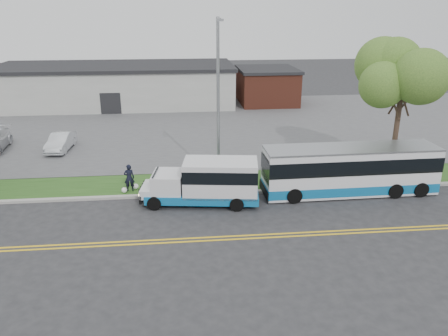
{
  "coord_description": "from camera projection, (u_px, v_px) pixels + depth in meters",
  "views": [
    {
      "loc": [
        0.81,
        -21.74,
        9.98
      ],
      "look_at": [
        3.16,
        1.08,
        1.6
      ],
      "focal_mm": 35.0,
      "sensor_mm": 36.0,
      "label": 1
    }
  ],
  "objects": [
    {
      "name": "grocery_bag_left",
      "position": [
        124.0,
        190.0,
        24.87
      ],
      "size": [
        0.32,
        0.32,
        0.32
      ],
      "primitive_type": "sphere",
      "color": "white",
      "rests_on": "verge"
    },
    {
      "name": "parked_car_a",
      "position": [
        61.0,
        142.0,
        32.26
      ],
      "size": [
        1.6,
        3.94,
        1.27
      ],
      "primitive_type": "imported",
      "rotation": [
        0.0,
        0.0,
        -0.07
      ],
      "color": "silver",
      "rests_on": "parking_lot"
    },
    {
      "name": "lane_line_north",
      "position": [
        167.0,
        239.0,
        20.06
      ],
      "size": [
        70.0,
        0.12,
        0.01
      ],
      "primitive_type": "cube",
      "color": "yellow",
      "rests_on": "ground"
    },
    {
      "name": "commercial_building",
      "position": [
        116.0,
        85.0,
        47.56
      ],
      "size": [
        25.4,
        10.4,
        4.35
      ],
      "color": "#9E9E99",
      "rests_on": "ground"
    },
    {
      "name": "transit_bus",
      "position": [
        350.0,
        170.0,
        24.74
      ],
      "size": [
        9.92,
        2.51,
        2.74
      ],
      "rotation": [
        0.0,
        0.0,
        0.02
      ],
      "color": "silver",
      "rests_on": "ground"
    },
    {
      "name": "shuttle_bus",
      "position": [
        209.0,
        181.0,
        23.41
      ],
      "size": [
        6.55,
        2.87,
        2.43
      ],
      "rotation": [
        0.0,
        0.0,
        -0.14
      ],
      "color": "#0D5F96",
      "rests_on": "ground"
    },
    {
      "name": "lane_line_south",
      "position": [
        167.0,
        243.0,
        19.78
      ],
      "size": [
        70.0,
        0.12,
        0.01
      ],
      "primitive_type": "cube",
      "color": "yellow",
      "rests_on": "ground"
    },
    {
      "name": "grocery_bag_right",
      "position": [
        136.0,
        186.0,
        25.4
      ],
      "size": [
        0.32,
        0.32,
        0.32
      ],
      "primitive_type": "sphere",
      "color": "white",
      "rests_on": "verge"
    },
    {
      "name": "parking_lot",
      "position": [
        171.0,
        125.0,
        39.53
      ],
      "size": [
        80.0,
        25.0,
        0.1
      ],
      "primitive_type": "cube",
      "color": "#4C4C4F",
      "rests_on": "ground"
    },
    {
      "name": "tree_east",
      "position": [
        404.0,
        77.0,
        25.68
      ],
      "size": [
        5.2,
        5.2,
        8.33
      ],
      "color": "#3C2921",
      "rests_on": "verge"
    },
    {
      "name": "brick_wing",
      "position": [
        267.0,
        86.0,
        48.29
      ],
      "size": [
        6.3,
        7.3,
        3.9
      ],
      "color": "brown",
      "rests_on": "ground"
    },
    {
      "name": "streetlight_near",
      "position": [
        218.0,
        98.0,
        24.7
      ],
      "size": [
        0.35,
        1.53,
        9.5
      ],
      "color": "gray",
      "rests_on": "verge"
    },
    {
      "name": "curb",
      "position": [
        168.0,
        195.0,
        24.66
      ],
      "size": [
        80.0,
        0.3,
        0.15
      ],
      "primitive_type": "cube",
      "color": "#9E9B93",
      "rests_on": "ground"
    },
    {
      "name": "verge",
      "position": [
        169.0,
        184.0,
        26.35
      ],
      "size": [
        80.0,
        3.3,
        0.1
      ],
      "primitive_type": "cube",
      "color": "#224517",
      "rests_on": "ground"
    },
    {
      "name": "pedestrian",
      "position": [
        129.0,
        178.0,
        24.91
      ],
      "size": [
        0.63,
        0.45,
        1.62
      ],
      "primitive_type": "imported",
      "rotation": [
        0.0,
        0.0,
        3.25
      ],
      "color": "black",
      "rests_on": "verge"
    },
    {
      "name": "ground",
      "position": [
        168.0,
        204.0,
        23.66
      ],
      "size": [
        140.0,
        140.0,
        0.0
      ],
      "primitive_type": "plane",
      "color": "#28282B",
      "rests_on": "ground"
    }
  ]
}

